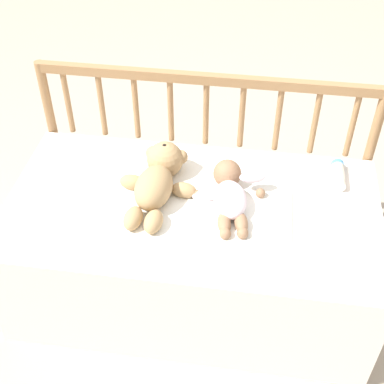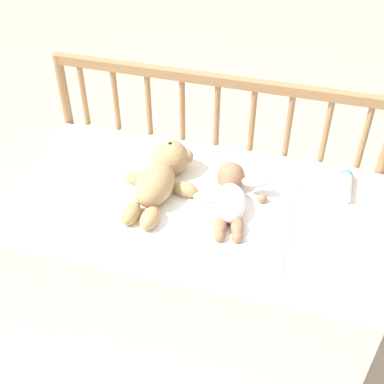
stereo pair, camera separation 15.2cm
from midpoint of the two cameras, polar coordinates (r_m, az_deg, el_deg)
The scene contains 7 objects.
ground_plane at distance 2.15m, azimuth -2.07°, elevation -10.08°, with size 12.00×12.00×0.00m, color tan.
crib_mattress at distance 1.98m, azimuth -2.22°, elevation -6.16°, with size 1.28×0.68×0.44m.
crib_rail at distance 2.04m, azimuth -0.67°, elevation 7.33°, with size 1.28×0.04×0.74m.
blanket at distance 1.83m, azimuth -2.99°, elevation -1.27°, with size 0.72×0.49×0.01m.
teddy_bear at distance 1.85m, azimuth -6.05°, elevation 1.31°, with size 0.28×0.39×0.13m.
baby at distance 1.81m, azimuth 1.62°, elevation -0.28°, with size 0.25×0.33×0.10m.
baby_bottle at distance 1.97m, azimuth 13.21°, elevation 1.90°, with size 0.05×0.16×0.05m.
Camera 1 is at (0.19, -1.31, 1.70)m, focal length 50.00 mm.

